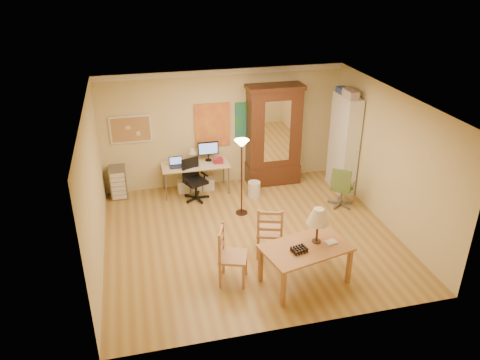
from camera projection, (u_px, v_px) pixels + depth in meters
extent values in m
plane|color=olive|center=(250.00, 236.00, 9.05)|extent=(5.50, 5.50, 0.00)
cube|color=white|center=(223.00, 72.00, 10.04)|extent=(5.50, 0.08, 0.12)
cube|color=#AE7F52|center=(131.00, 129.00, 10.12)|extent=(0.90, 0.04, 0.62)
cube|color=gold|center=(213.00, 125.00, 10.52)|extent=(0.80, 0.04, 1.00)
cube|color=#217086|center=(251.00, 122.00, 10.71)|extent=(0.75, 0.04, 0.95)
cube|color=olive|center=(306.00, 248.00, 7.51)|extent=(1.55, 1.14, 0.04)
cube|color=olive|center=(283.00, 289.00, 7.12)|extent=(0.08, 0.08, 0.66)
cube|color=olive|center=(349.00, 266.00, 7.63)|extent=(0.08, 0.08, 0.66)
cube|color=olive|center=(261.00, 264.00, 7.68)|extent=(0.08, 0.08, 0.66)
cube|color=olive|center=(323.00, 245.00, 8.20)|extent=(0.08, 0.08, 0.66)
cylinder|color=#2F1F0F|center=(316.00, 241.00, 7.63)|extent=(0.15, 0.15, 0.02)
cylinder|color=#2F1F0F|center=(317.00, 232.00, 7.55)|extent=(0.04, 0.04, 0.37)
cone|color=beige|center=(318.00, 216.00, 7.42)|extent=(0.37, 0.37, 0.26)
cube|color=silver|center=(331.00, 242.00, 7.59)|extent=(0.21, 0.18, 0.03)
cube|color=black|center=(299.00, 250.00, 7.36)|extent=(0.30, 0.26, 0.07)
cube|color=#9E6848|center=(270.00, 231.00, 8.32)|extent=(0.58, 0.57, 0.04)
cube|color=#9E6848|center=(281.00, 238.00, 8.59)|extent=(0.05, 0.05, 0.46)
cube|color=#9E6848|center=(259.00, 237.00, 8.61)|extent=(0.05, 0.05, 0.46)
cube|color=#9E6848|center=(281.00, 250.00, 8.24)|extent=(0.05, 0.05, 0.46)
cube|color=#9E6848|center=(258.00, 249.00, 8.27)|extent=(0.05, 0.05, 0.46)
cube|color=#9E6848|center=(282.00, 224.00, 8.02)|extent=(0.05, 0.05, 0.53)
cube|color=#9E6848|center=(258.00, 224.00, 8.04)|extent=(0.05, 0.05, 0.53)
cube|color=#9E6848|center=(270.00, 221.00, 8.01)|extent=(0.39, 0.15, 0.05)
cube|color=#9E6848|center=(233.00, 257.00, 7.62)|extent=(0.58, 0.59, 0.04)
cube|color=#9E6848|center=(244.00, 277.00, 7.53)|extent=(0.05, 0.05, 0.46)
cube|color=#9E6848|center=(246.00, 263.00, 7.90)|extent=(0.05, 0.05, 0.46)
cube|color=#9E6848|center=(220.00, 276.00, 7.57)|extent=(0.05, 0.05, 0.46)
cube|color=#9E6848|center=(223.00, 261.00, 7.93)|extent=(0.05, 0.05, 0.46)
cube|color=#9E6848|center=(219.00, 249.00, 7.34)|extent=(0.05, 0.05, 0.53)
cube|color=#9E6848|center=(223.00, 235.00, 7.71)|extent=(0.05, 0.05, 0.53)
cube|color=#9E6848|center=(221.00, 239.00, 7.50)|extent=(0.17, 0.39, 0.05)
cylinder|color=#381E16|center=(242.00, 212.00, 9.85)|extent=(0.25, 0.25, 0.03)
cylinder|color=#381E16|center=(242.00, 179.00, 9.51)|extent=(0.03, 0.03, 1.55)
cone|color=#FFE0A5|center=(242.00, 143.00, 9.16)|extent=(0.30, 0.30, 0.12)
cube|color=#C6BC91|center=(195.00, 165.00, 10.46)|extent=(1.50, 0.66, 0.03)
cylinder|color=slate|center=(166.00, 187.00, 10.21)|extent=(0.03, 0.03, 0.66)
cylinder|color=slate|center=(229.00, 181.00, 10.51)|extent=(0.03, 0.03, 0.66)
cylinder|color=slate|center=(164.00, 177.00, 10.70)|extent=(0.03, 0.03, 0.66)
cylinder|color=slate|center=(224.00, 171.00, 11.00)|extent=(0.03, 0.03, 0.66)
cube|color=black|center=(177.00, 167.00, 10.32)|extent=(0.30, 0.21, 0.01)
cube|color=black|center=(175.00, 160.00, 10.40)|extent=(0.30, 0.05, 0.19)
cube|color=black|center=(208.00, 148.00, 10.51)|extent=(0.47, 0.04, 0.30)
cone|color=beige|center=(192.00, 151.00, 10.40)|extent=(0.19, 0.19, 0.11)
cube|color=silver|center=(190.00, 167.00, 10.30)|extent=(0.23, 0.30, 0.01)
cube|color=maroon|center=(218.00, 161.00, 10.49)|extent=(0.21, 0.15, 0.11)
cube|color=white|center=(184.00, 186.00, 10.67)|extent=(0.26, 0.22, 0.28)
cube|color=white|center=(196.00, 185.00, 10.73)|extent=(0.26, 0.22, 0.28)
cube|color=silver|center=(208.00, 184.00, 10.79)|extent=(0.26, 0.22, 0.28)
cylinder|color=black|center=(196.00, 190.00, 10.31)|extent=(0.05, 0.05, 0.36)
cube|color=black|center=(196.00, 182.00, 10.22)|extent=(0.56, 0.55, 0.06)
cube|color=black|center=(190.00, 168.00, 10.25)|extent=(0.40, 0.20, 0.47)
cube|color=black|center=(186.00, 180.00, 10.04)|extent=(0.14, 0.26, 0.03)
cube|color=black|center=(204.00, 174.00, 10.29)|extent=(0.14, 0.26, 0.03)
cylinder|color=slate|center=(341.00, 196.00, 10.08)|extent=(0.05, 0.05, 0.35)
cube|color=#49642D|center=(342.00, 187.00, 9.99)|extent=(0.59, 0.58, 0.06)
cube|color=#49642D|center=(341.00, 180.00, 9.72)|extent=(0.35, 0.29, 0.46)
cube|color=slate|center=(353.00, 184.00, 9.85)|extent=(0.19, 0.23, 0.03)
cube|color=slate|center=(332.00, 180.00, 10.03)|extent=(0.19, 0.23, 0.03)
cube|color=slate|center=(118.00, 182.00, 10.39)|extent=(0.36, 0.41, 0.71)
cube|color=silver|center=(118.00, 186.00, 10.20)|extent=(0.30, 0.02, 0.61)
cube|color=black|center=(273.00, 137.00, 10.75)|extent=(1.19, 0.54, 2.27)
cube|color=black|center=(272.00, 172.00, 11.14)|extent=(1.23, 0.58, 0.45)
cube|color=white|center=(277.00, 132.00, 10.41)|extent=(0.59, 0.01, 1.40)
cube|color=black|center=(275.00, 87.00, 10.24)|extent=(1.27, 0.60, 0.09)
cube|color=white|center=(344.00, 144.00, 10.45)|extent=(0.33, 0.88, 2.20)
cube|color=#993333|center=(343.00, 170.00, 10.54)|extent=(0.20, 0.44, 0.26)
cube|color=#334C99|center=(341.00, 110.00, 10.31)|extent=(0.20, 0.31, 0.22)
cylinder|color=silver|center=(254.00, 189.00, 10.46)|extent=(0.28, 0.28, 0.35)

